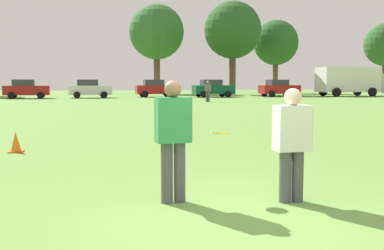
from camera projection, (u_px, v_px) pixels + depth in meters
name	position (u px, v px, depth m)	size (l,w,h in m)	color
ground_plane	(241.00, 221.00, 5.43)	(156.82, 156.82, 0.00)	#608C3D
player_thrower	(173.00, 134.00, 6.20)	(0.49, 0.32, 1.66)	#4C4C51
player_defender	(292.00, 139.00, 6.23)	(0.49, 0.30, 1.56)	#4C4C51
frisbee	(219.00, 133.00, 6.54)	(0.27, 0.27, 0.07)	yellow
traffic_cone	(16.00, 142.00, 10.70)	(0.32, 0.32, 0.48)	#D8590C
parked_car_mid_left	(26.00, 89.00, 44.12)	(4.33, 2.47, 1.82)	maroon
parked_car_center	(90.00, 89.00, 45.74)	(4.33, 2.47, 1.82)	silver
parked_car_mid_right	(155.00, 88.00, 48.44)	(4.33, 2.47, 1.82)	maroon
parked_car_near_right	(213.00, 88.00, 47.85)	(4.33, 2.47, 1.82)	#0C4C2D
parked_car_far_right	(279.00, 88.00, 49.39)	(4.33, 2.47, 1.82)	maroon
box_truck	(353.00, 80.00, 51.09)	(8.66, 3.43, 3.18)	white
bystander_sideline_watcher	(208.00, 90.00, 36.97)	(0.53, 0.51, 1.70)	#4C4C51
tree_west_maple	(157.00, 32.00, 60.10)	(7.20, 7.20, 11.70)	brown
tree_center_elm	(233.00, 30.00, 57.25)	(7.14, 7.14, 11.60)	brown
tree_east_birch	(276.00, 43.00, 63.41)	(6.20, 6.20, 10.08)	brown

